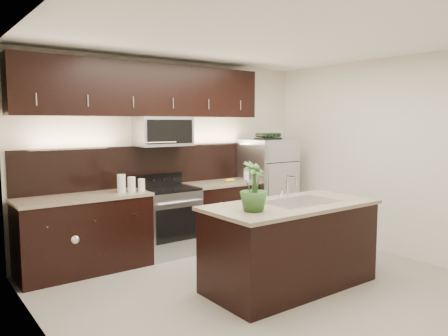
% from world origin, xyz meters
% --- Properties ---
extents(ground, '(4.50, 4.50, 0.00)m').
position_xyz_m(ground, '(0.00, 0.00, 0.00)').
color(ground, gray).
rests_on(ground, ground).
extents(room_walls, '(4.52, 4.02, 2.71)m').
position_xyz_m(room_walls, '(-0.11, -0.04, 1.70)').
color(room_walls, beige).
rests_on(room_walls, ground).
extents(counter_run, '(3.51, 0.65, 0.94)m').
position_xyz_m(counter_run, '(-0.46, 1.69, 0.47)').
color(counter_run, black).
rests_on(counter_run, ground).
extents(upper_fixtures, '(3.49, 0.40, 1.66)m').
position_xyz_m(upper_fixtures, '(-0.43, 1.84, 2.14)').
color(upper_fixtures, black).
rests_on(upper_fixtures, counter_run).
extents(island, '(1.96, 0.96, 0.94)m').
position_xyz_m(island, '(0.26, -0.16, 0.47)').
color(island, black).
rests_on(island, ground).
extents(sink_faucet, '(0.84, 0.50, 0.28)m').
position_xyz_m(sink_faucet, '(0.41, -0.15, 0.96)').
color(sink_faucet, silver).
rests_on(sink_faucet, island).
extents(refrigerator, '(0.75, 0.68, 1.55)m').
position_xyz_m(refrigerator, '(1.54, 1.63, 0.78)').
color(refrigerator, '#B2B2B7').
rests_on(refrigerator, ground).
extents(wine_rack, '(0.38, 0.24, 0.09)m').
position_xyz_m(wine_rack, '(1.54, 1.63, 1.60)').
color(wine_rack, black).
rests_on(wine_rack, refrigerator).
extents(plant, '(0.35, 0.35, 0.50)m').
position_xyz_m(plant, '(-0.35, -0.25, 1.19)').
color(plant, '#2A5020').
rests_on(plant, island).
extents(canisters, '(0.33, 0.18, 0.23)m').
position_xyz_m(canisters, '(-0.85, 1.61, 1.04)').
color(canisters, silver).
rests_on(canisters, counter_run).
extents(french_press, '(0.09, 0.09, 0.26)m').
position_xyz_m(french_press, '(1.11, 1.64, 1.04)').
color(french_press, silver).
rests_on(french_press, counter_run).
extents(bananas, '(0.16, 0.13, 0.05)m').
position_xyz_m(bananas, '(0.70, 1.61, 0.96)').
color(bananas, yellow).
rests_on(bananas, counter_run).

